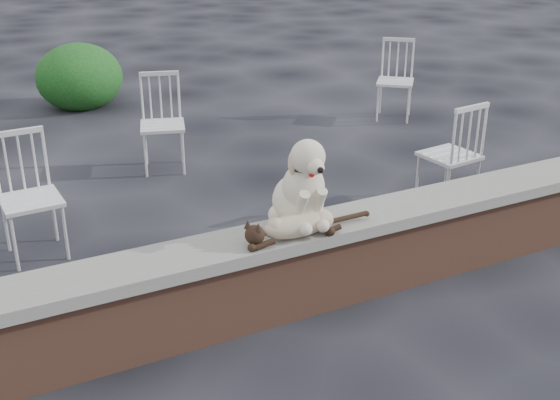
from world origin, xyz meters
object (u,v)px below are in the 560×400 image
chair_c (450,153)px  chair_b (162,124)px  cat (298,223)px  chair_a (30,198)px  chair_d (395,80)px  dog (298,179)px

chair_c → chair_b: 2.74m
chair_c → chair_b: (-1.93, 1.94, 0.00)m
chair_c → chair_b: size_ratio=1.00×
cat → chair_b: 2.95m
chair_a → chair_b: 1.94m
cat → chair_d: bearing=49.7°
dog → chair_b: dog is taller
cat → chair_a: (-1.34, 1.63, -0.20)m
dog → chair_c: bearing=26.4°
cat → chair_d: 4.59m
chair_d → dog: bearing=-94.0°
chair_d → chair_b: 3.07m
chair_c → chair_b: same height
chair_b → cat: bearing=-74.6°
dog → cat: size_ratio=0.59×
chair_d → cat: bearing=-93.5°
cat → chair_a: bearing=132.2°
chair_c → chair_d: (1.11, 2.34, 0.00)m
chair_d → chair_b: size_ratio=1.00×
chair_d → chair_b: (-3.04, -0.40, 0.00)m
cat → chair_c: bearing=29.1°
dog → chair_b: 2.82m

